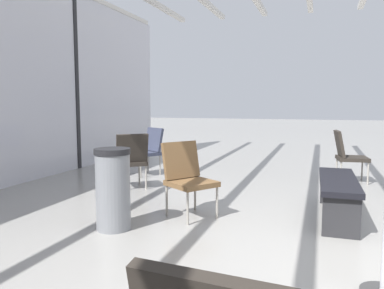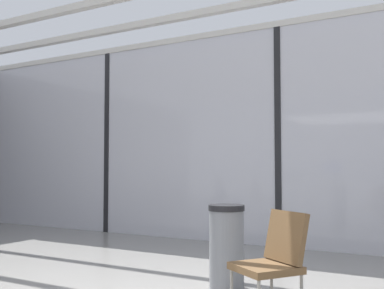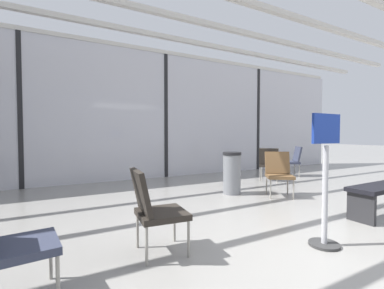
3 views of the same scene
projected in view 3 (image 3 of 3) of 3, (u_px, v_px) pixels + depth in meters
The scene contains 14 objects.
ground_plane at pixel (343, 241), 2.96m from camera, with size 60.00×60.00×0.00m, color gray.
glass_curtain_wall at pixel (165, 116), 7.46m from camera, with size 14.00×0.08×3.51m, color silver.
window_mullion_0 at pixel (20, 111), 5.78m from camera, with size 0.10×0.12×3.51m, color black.
window_mullion_1 at pixel (165, 116), 7.46m from camera, with size 0.10×0.12×3.51m, color black.
window_mullion_2 at pixel (257, 119), 9.13m from camera, with size 0.10×0.12×3.51m, color black.
ceiling_slats at pixel (239, 0), 4.50m from camera, with size 13.72×6.72×0.10m.
parked_airplane at pixel (123, 112), 12.32m from camera, with size 14.44×4.60×4.60m.
lounge_chair_1 at pixel (293, 159), 7.63m from camera, with size 0.70×0.69×0.87m.
lounge_chair_2 at pixel (5, 237), 1.82m from camera, with size 0.57×0.53×0.87m.
lounge_chair_3 at pixel (153, 206), 2.63m from camera, with size 0.57×0.53×0.87m.
lounge_chair_5 at pixel (269, 162), 6.80m from camera, with size 0.71×0.71×0.87m.
lounge_chair_6 at pixel (279, 171), 5.16m from camera, with size 0.69×0.70×0.87m.
trash_bin at pixel (232, 173), 5.32m from camera, with size 0.38×0.38×0.86m.
info_sign at pixel (325, 184), 2.81m from camera, with size 0.44×0.32×1.44m.
Camera 3 is at (-2.91, -1.74, 1.21)m, focal length 24.27 mm.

